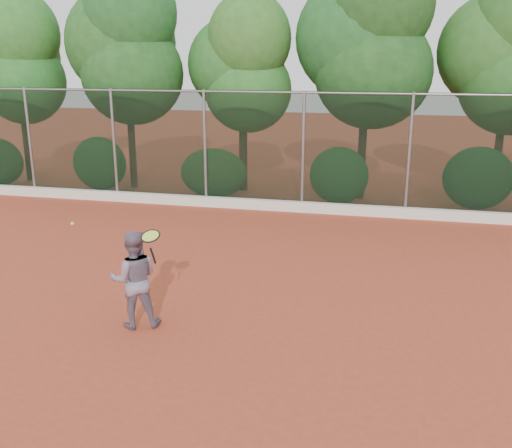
# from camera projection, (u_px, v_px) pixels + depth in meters

# --- Properties ---
(ground) EXTENTS (80.00, 80.00, 0.00)m
(ground) POSITION_uv_depth(u_px,v_px,m) (244.00, 303.00, 10.55)
(ground) COLOR #AA4128
(ground) RESTS_ON ground
(concrete_curb) EXTENTS (24.00, 0.20, 0.30)m
(concrete_curb) POSITION_uv_depth(u_px,v_px,m) (301.00, 207.00, 16.89)
(concrete_curb) COLOR silver
(concrete_curb) RESTS_ON ground
(tennis_player) EXTENTS (1.00, 0.90, 1.67)m
(tennis_player) POSITION_uv_depth(u_px,v_px,m) (134.00, 279.00, 9.45)
(tennis_player) COLOR slate
(tennis_player) RESTS_ON ground
(chainlink_fence) EXTENTS (24.09, 0.09, 3.50)m
(chainlink_fence) POSITION_uv_depth(u_px,v_px,m) (303.00, 149.00, 16.59)
(chainlink_fence) COLOR black
(chainlink_fence) RESTS_ON ground
(foliage_backdrop) EXTENTS (23.70, 3.63, 7.55)m
(foliage_backdrop) POSITION_uv_depth(u_px,v_px,m) (297.00, 58.00, 17.85)
(foliage_backdrop) COLOR #442F1A
(foliage_backdrop) RESTS_ON ground
(tennis_racket) EXTENTS (0.34, 0.33, 0.58)m
(tennis_racket) POSITION_uv_depth(u_px,v_px,m) (151.00, 238.00, 9.00)
(tennis_racket) COLOR black
(tennis_racket) RESTS_ON ground
(tennis_ball_in_flight) EXTENTS (0.06, 0.06, 0.06)m
(tennis_ball_in_flight) POSITION_uv_depth(u_px,v_px,m) (72.00, 224.00, 9.76)
(tennis_ball_in_flight) COLOR #E7F337
(tennis_ball_in_flight) RESTS_ON ground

